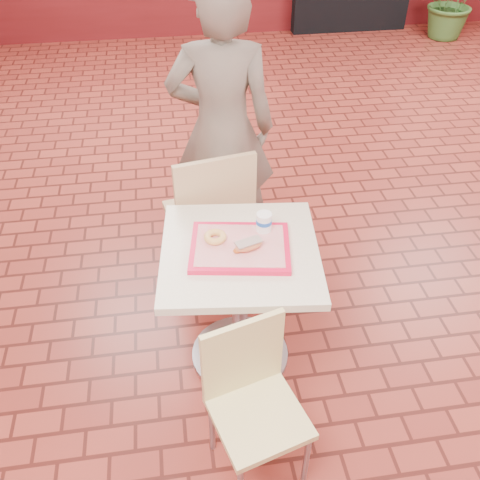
{
  "coord_description": "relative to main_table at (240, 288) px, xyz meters",
  "views": [
    {
      "loc": [
        -1.44,
        -2.53,
        2.48
      ],
      "look_at": [
        -1.15,
        -0.58,
        0.87
      ],
      "focal_mm": 40.0,
      "sensor_mm": 36.0,
      "label": 1
    }
  ],
  "objects": [
    {
      "name": "paper_cup",
      "position": [
        0.13,
        0.1,
        0.34
      ],
      "size": [
        0.08,
        0.08,
        0.1
      ],
      "rotation": [
        0.0,
        0.0,
        0.32
      ],
      "color": "white",
      "rests_on": "serving_tray"
    },
    {
      "name": "serving_tray",
      "position": [
        0.0,
        0.0,
        0.28
      ],
      "size": [
        0.48,
        0.37,
        0.03
      ],
      "rotation": [
        0.0,
        0.0,
        -0.16
      ],
      "color": "red",
      "rests_on": "main_table"
    },
    {
      "name": "room_shell",
      "position": [
        1.15,
        0.58,
        0.96
      ],
      "size": [
        8.01,
        10.01,
        3.01
      ],
      "color": "maroon",
      "rests_on": "ground"
    },
    {
      "name": "potted_plant",
      "position": [
        3.57,
        4.98,
        -0.07
      ],
      "size": [
        1.08,
        1.02,
        0.95
      ],
      "primitive_type": "imported",
      "rotation": [
        0.0,
        0.0,
        0.4
      ],
      "color": "#356026",
      "rests_on": "ground"
    },
    {
      "name": "wainscot_band",
      "position": [
        1.15,
        0.58,
        -0.04
      ],
      "size": [
        8.0,
        10.0,
        1.0
      ],
      "color": "#551012",
      "rests_on": "ground"
    },
    {
      "name": "long_john_donut",
      "position": [
        0.03,
        -0.03,
        0.31
      ],
      "size": [
        0.16,
        0.11,
        0.05
      ],
      "rotation": [
        0.0,
        0.0,
        0.33
      ],
      "color": "#C7653A",
      "rests_on": "serving_tray"
    },
    {
      "name": "main_table",
      "position": [
        0.0,
        0.0,
        0.0
      ],
      "size": [
        0.76,
        0.76,
        0.81
      ],
      "rotation": [
        0.0,
        0.0,
        -0.11
      ],
      "color": "beige",
      "rests_on": "ground"
    },
    {
      "name": "customer",
      "position": [
        0.04,
        1.03,
        0.37
      ],
      "size": [
        0.72,
        0.52,
        1.83
      ],
      "primitive_type": "imported",
      "rotation": [
        0.0,
        0.0,
        3.02
      ],
      "color": "#6A5E52",
      "rests_on": "ground"
    },
    {
      "name": "chair_main_back",
      "position": [
        -0.08,
        0.63,
        0.02
      ],
      "size": [
        0.55,
        0.55,
        1.02
      ],
      "rotation": [
        0.0,
        0.0,
        3.33
      ],
      "color": "tan",
      "rests_on": "ground"
    },
    {
      "name": "chair_main_front",
      "position": [
        -0.03,
        -0.59,
        -0.08
      ],
      "size": [
        0.47,
        0.47,
        0.83
      ],
      "rotation": [
        0.0,
        0.0,
        0.28
      ],
      "color": "#DECD85",
      "rests_on": "ground"
    },
    {
      "name": "ring_donut",
      "position": [
        -0.11,
        0.06,
        0.31
      ],
      "size": [
        0.13,
        0.13,
        0.03
      ],
      "primitive_type": "torus",
      "rotation": [
        0.0,
        0.0,
        -0.19
      ],
      "color": "#E4A653",
      "rests_on": "serving_tray"
    }
  ]
}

